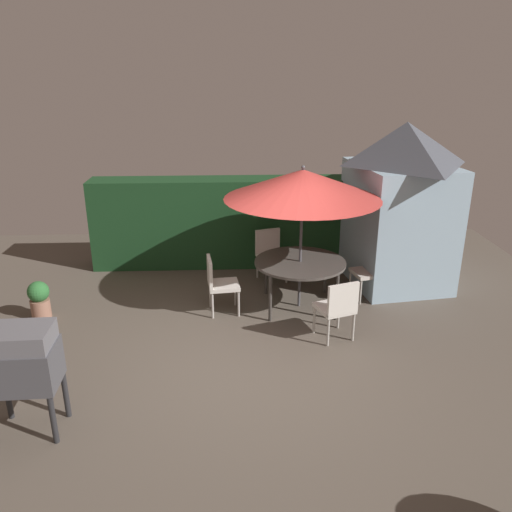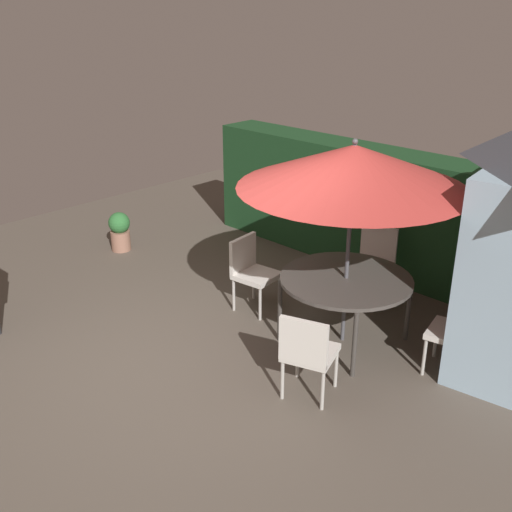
{
  "view_description": "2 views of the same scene",
  "coord_description": "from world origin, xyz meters",
  "px_view_note": "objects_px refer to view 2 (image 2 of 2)",
  "views": [
    {
      "loc": [
        -0.15,
        -5.85,
        3.62
      ],
      "look_at": [
        0.16,
        0.83,
        1.14
      ],
      "focal_mm": 35.9,
      "sensor_mm": 36.0,
      "label": 1
    },
    {
      "loc": [
        4.27,
        -3.3,
        3.53
      ],
      "look_at": [
        0.26,
        0.8,
        1.06
      ],
      "focal_mm": 42.28,
      "sensor_mm": 36.0,
      "label": 2
    }
  ],
  "objects_px": {
    "potted_plant_by_grill": "(120,231)",
    "chair_toward_hedge": "(462,329)",
    "chair_near_shed": "(251,268)",
    "chair_toward_house": "(375,258)",
    "patio_table": "(346,282)",
    "patio_umbrella": "(353,166)",
    "chair_far_side": "(308,350)"
  },
  "relations": [
    {
      "from": "potted_plant_by_grill",
      "to": "chair_toward_hedge",
      "type": "bearing_deg",
      "value": 5.52
    },
    {
      "from": "chair_near_shed",
      "to": "chair_toward_house",
      "type": "relative_size",
      "value": 1.0
    },
    {
      "from": "patio_table",
      "to": "chair_toward_hedge",
      "type": "bearing_deg",
      "value": 12.41
    },
    {
      "from": "chair_near_shed",
      "to": "chair_toward_hedge",
      "type": "height_order",
      "value": "same"
    },
    {
      "from": "chair_toward_hedge",
      "to": "chair_near_shed",
      "type": "bearing_deg",
      "value": -170.26
    },
    {
      "from": "patio_umbrella",
      "to": "chair_near_shed",
      "type": "bearing_deg",
      "value": -172.86
    },
    {
      "from": "patio_umbrella",
      "to": "chair_near_shed",
      "type": "height_order",
      "value": "patio_umbrella"
    },
    {
      "from": "chair_near_shed",
      "to": "chair_toward_house",
      "type": "xyz_separation_m",
      "value": [
        0.9,
        1.31,
        0.0
      ]
    },
    {
      "from": "patio_table",
      "to": "potted_plant_by_grill",
      "type": "height_order",
      "value": "patio_table"
    },
    {
      "from": "patio_umbrella",
      "to": "potted_plant_by_grill",
      "type": "bearing_deg",
      "value": -176.65
    },
    {
      "from": "patio_table",
      "to": "patio_umbrella",
      "type": "height_order",
      "value": "patio_umbrella"
    },
    {
      "from": "patio_table",
      "to": "patio_umbrella",
      "type": "xyz_separation_m",
      "value": [
        0.0,
        0.0,
        1.27
      ]
    },
    {
      "from": "chair_near_shed",
      "to": "chair_toward_hedge",
      "type": "xyz_separation_m",
      "value": [
        2.51,
        0.43,
        0.0
      ]
    },
    {
      "from": "patio_table",
      "to": "potted_plant_by_grill",
      "type": "bearing_deg",
      "value": -176.65
    },
    {
      "from": "patio_umbrella",
      "to": "potted_plant_by_grill",
      "type": "relative_size",
      "value": 3.96
    },
    {
      "from": "chair_near_shed",
      "to": "chair_toward_house",
      "type": "height_order",
      "value": "same"
    },
    {
      "from": "patio_table",
      "to": "chair_near_shed",
      "type": "relative_size",
      "value": 1.59
    },
    {
      "from": "patio_table",
      "to": "chair_toward_hedge",
      "type": "relative_size",
      "value": 1.59
    },
    {
      "from": "chair_far_side",
      "to": "chair_toward_house",
      "type": "relative_size",
      "value": 1.0
    },
    {
      "from": "chair_toward_house",
      "to": "chair_far_side",
      "type": "bearing_deg",
      "value": -71.04
    },
    {
      "from": "chair_far_side",
      "to": "chair_toward_house",
      "type": "height_order",
      "value": "same"
    },
    {
      "from": "chair_far_side",
      "to": "chair_toward_hedge",
      "type": "distance_m",
      "value": 1.61
    },
    {
      "from": "chair_near_shed",
      "to": "potted_plant_by_grill",
      "type": "relative_size",
      "value": 1.51
    },
    {
      "from": "patio_umbrella",
      "to": "chair_near_shed",
      "type": "relative_size",
      "value": 2.62
    },
    {
      "from": "patio_table",
      "to": "chair_toward_house",
      "type": "distance_m",
      "value": 1.23
    },
    {
      "from": "patio_umbrella",
      "to": "chair_far_side",
      "type": "bearing_deg",
      "value": -70.52
    },
    {
      "from": "chair_toward_hedge",
      "to": "potted_plant_by_grill",
      "type": "bearing_deg",
      "value": -174.48
    },
    {
      "from": "chair_far_side",
      "to": "potted_plant_by_grill",
      "type": "xyz_separation_m",
      "value": [
        -4.38,
        0.87,
        -0.21
      ]
    },
    {
      "from": "patio_umbrella",
      "to": "chair_toward_hedge",
      "type": "xyz_separation_m",
      "value": [
        1.23,
        0.27,
        -1.47
      ]
    },
    {
      "from": "chair_near_shed",
      "to": "potted_plant_by_grill",
      "type": "xyz_separation_m",
      "value": [
        -2.71,
        -0.07,
        -0.21
      ]
    },
    {
      "from": "chair_near_shed",
      "to": "potted_plant_by_grill",
      "type": "distance_m",
      "value": 2.72
    },
    {
      "from": "chair_toward_house",
      "to": "patio_table",
      "type": "bearing_deg",
      "value": -71.55
    }
  ]
}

